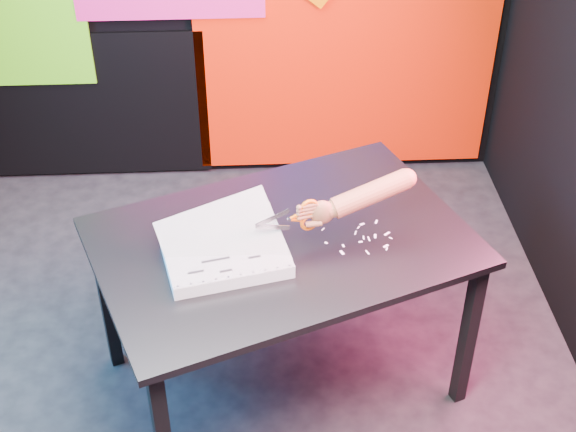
{
  "coord_description": "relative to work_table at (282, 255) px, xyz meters",
  "views": [
    {
      "loc": [
        0.14,
        -2.42,
        2.57
      ],
      "look_at": [
        0.26,
        -0.14,
        0.87
      ],
      "focal_mm": 50.0,
      "sensor_mm": 36.0,
      "label": 1
    }
  ],
  "objects": [
    {
      "name": "work_table",
      "position": [
        0.0,
        0.0,
        0.0
      ],
      "size": [
        1.58,
        1.32,
        0.75
      ],
      "rotation": [
        0.0,
        0.0,
        0.37
      ],
      "color": "black",
      "rests_on": "ground"
    },
    {
      "name": "printout_stack",
      "position": [
        -0.21,
        -0.11,
        0.11
      ],
      "size": [
        0.49,
        0.4,
        0.22
      ],
      "rotation": [
        0.0,
        0.0,
        0.23
      ],
      "color": "silver",
      "rests_on": "work_table"
    },
    {
      "name": "room",
      "position": [
        -0.24,
        0.12,
        0.68
      ],
      "size": [
        3.01,
        3.01,
        2.71
      ],
      "color": "black",
      "rests_on": "ground"
    },
    {
      "name": "hand_forearm",
      "position": [
        0.29,
        0.01,
        0.25
      ],
      "size": [
        0.43,
        0.16,
        0.16
      ],
      "rotation": [
        0.0,
        0.0,
        0.29
      ],
      "color": "brown",
      "rests_on": "work_table"
    },
    {
      "name": "backdrop",
      "position": [
        -0.18,
        1.59,
        0.28
      ],
      "size": [
        2.88,
        0.05,
        2.08
      ],
      "color": "red",
      "rests_on": "ground"
    },
    {
      "name": "paper_clippings",
      "position": [
        0.3,
        -0.01,
        0.08
      ],
      "size": [
        0.26,
        0.2,
        0.0
      ],
      "color": "white",
      "rests_on": "work_table"
    },
    {
      "name": "scissors",
      "position": [
        0.08,
        -0.06,
        0.22
      ],
      "size": [
        0.23,
        0.07,
        0.13
      ],
      "rotation": [
        0.0,
        0.0,
        0.29
      ],
      "color": "#B3B3B3",
      "rests_on": "printout_stack"
    }
  ]
}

